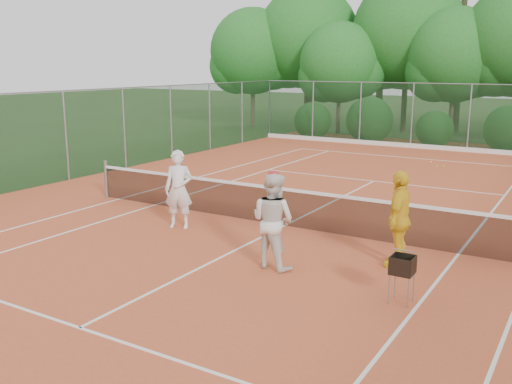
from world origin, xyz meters
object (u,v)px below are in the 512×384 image
ball_hopper (403,266)px  player_yellow (399,219)px  player_white (179,189)px  player_center_grp (273,220)px

ball_hopper → player_yellow: bearing=92.7°
player_yellow → ball_hopper: (0.61, -1.71, -0.31)m
player_white → player_center_grp: size_ratio=0.99×
player_center_grp → ball_hopper: (2.66, -0.40, -0.30)m
player_center_grp → player_white: bearing=159.3°
player_white → ball_hopper: bearing=-37.5°
player_center_grp → player_yellow: size_ratio=1.00×
player_center_grp → player_yellow: player_center_grp is taller
player_center_grp → ball_hopper: bearing=-8.5°
player_white → player_yellow: 5.33m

